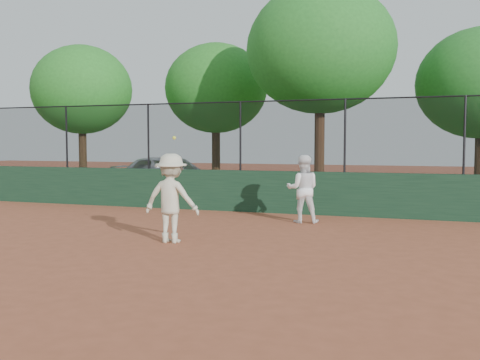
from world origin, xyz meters
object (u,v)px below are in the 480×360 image
(player_second, at_px, (303,189))
(tree_2, at_px, (320,49))
(parked_car, at_px, (171,175))
(tree_1, at_px, (216,89))
(tree_0, at_px, (82,90))
(player_main, at_px, (171,198))

(player_second, relative_size, tree_2, 0.22)
(parked_car, distance_m, tree_1, 5.17)
(parked_car, bearing_deg, tree_1, -6.06)
(tree_0, distance_m, tree_2, 10.96)
(player_main, xyz_separation_m, tree_2, (1.23, 9.35, 4.40))
(parked_car, xyz_separation_m, player_second, (6.08, -4.91, 0.06))
(parked_car, distance_m, tree_0, 6.86)
(parked_car, distance_m, player_second, 7.82)
(player_main, bearing_deg, tree_1, 107.59)
(tree_1, bearing_deg, parked_car, -94.81)
(player_main, relative_size, tree_2, 0.28)
(player_second, bearing_deg, tree_1, -69.45)
(tree_2, bearing_deg, player_second, -83.29)
(player_main, relative_size, tree_1, 0.34)
(player_main, xyz_separation_m, tree_0, (-9.62, 10.59, 3.43))
(player_main, distance_m, tree_2, 10.40)
(tree_0, bearing_deg, tree_1, 14.99)
(tree_2, bearing_deg, parked_car, -170.01)
(parked_car, relative_size, tree_0, 0.73)
(player_second, xyz_separation_m, tree_2, (-0.69, 5.86, 4.44))
(player_second, distance_m, tree_1, 10.97)
(parked_car, relative_size, tree_1, 0.73)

